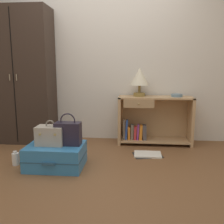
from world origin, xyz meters
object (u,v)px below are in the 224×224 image
object	(u,v)px
bookshelf	(152,120)
open_book_on_floor	(148,154)
wardrobe	(21,77)
bottle	(15,159)
table_lamp	(140,78)
bowl	(177,95)
train_case	(51,135)
suitcase_large	(56,156)
handbag	(68,133)

from	to	relation	value
bookshelf	open_book_on_floor	bearing A→B (deg)	-98.07
wardrobe	bottle	bearing A→B (deg)	-71.35
table_lamp	bowl	xyz separation A→B (m)	(0.54, -0.02, -0.25)
open_book_on_floor	train_case	bearing A→B (deg)	-157.01
bowl	suitcase_large	bearing A→B (deg)	-145.67
bowl	table_lamp	bearing A→B (deg)	178.11
bookshelf	table_lamp	world-z (taller)	table_lamp
train_case	wardrobe	bearing A→B (deg)	128.31
table_lamp	handbag	world-z (taller)	table_lamp
wardrobe	handbag	distance (m)	1.47
bowl	wardrobe	bearing A→B (deg)	-178.78
bookshelf	handbag	size ratio (longest dim) A/B	2.97
wardrobe	bottle	xyz separation A→B (m)	(0.32, -0.96, -0.91)
bottle	wardrobe	bearing A→B (deg)	108.65
bookshelf	bowl	size ratio (longest dim) A/B	6.65
wardrobe	bowl	size ratio (longest dim) A/B	12.24
bookshelf	table_lamp	size ratio (longest dim) A/B	2.59
bottle	open_book_on_floor	xyz separation A→B (m)	(1.55, 0.47, -0.07)
handbag	bottle	xyz separation A→B (m)	(-0.63, -0.02, -0.32)
suitcase_large	bottle	world-z (taller)	suitcase_large
suitcase_large	handbag	xyz separation A→B (m)	(0.14, 0.03, 0.26)
table_lamp	train_case	bearing A→B (deg)	-134.40
train_case	bottle	world-z (taller)	train_case
table_lamp	train_case	size ratio (longest dim) A/B	1.34
bowl	open_book_on_floor	world-z (taller)	bowl
bookshelf	open_book_on_floor	xyz separation A→B (m)	(-0.08, -0.54, -0.34)
suitcase_large	bottle	distance (m)	0.49
wardrobe	table_lamp	bearing A→B (deg)	2.17
bowl	handbag	xyz separation A→B (m)	(-1.35, -0.99, -0.33)
table_lamp	bottle	xyz separation A→B (m)	(-1.44, -1.02, -0.90)
wardrobe	table_lamp	size ratio (longest dim) A/B	4.77
train_case	suitcase_large	bearing A→B (deg)	-9.49
suitcase_large	handbag	distance (m)	0.30
table_lamp	open_book_on_floor	distance (m)	1.12
bottle	open_book_on_floor	world-z (taller)	bottle
bottle	suitcase_large	bearing A→B (deg)	-1.31
table_lamp	open_book_on_floor	xyz separation A→B (m)	(0.11, -0.55, -0.96)
suitcase_large	handbag	size ratio (longest dim) A/B	1.77
bookshelf	open_book_on_floor	distance (m)	0.65
wardrobe	handbag	size ratio (longest dim) A/B	5.46
bottle	open_book_on_floor	bearing A→B (deg)	16.91
wardrobe	train_case	world-z (taller)	wardrobe
wardrobe	suitcase_large	xyz separation A→B (m)	(0.81, -0.97, -0.86)
bottle	handbag	bearing A→B (deg)	1.51
wardrobe	table_lamp	distance (m)	1.76
open_book_on_floor	suitcase_large	bearing A→B (deg)	-155.57
wardrobe	suitcase_large	distance (m)	1.53
suitcase_large	open_book_on_floor	size ratio (longest dim) A/B	1.54
bowl	suitcase_large	size ratio (longest dim) A/B	0.25
table_lamp	bottle	world-z (taller)	table_lamp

